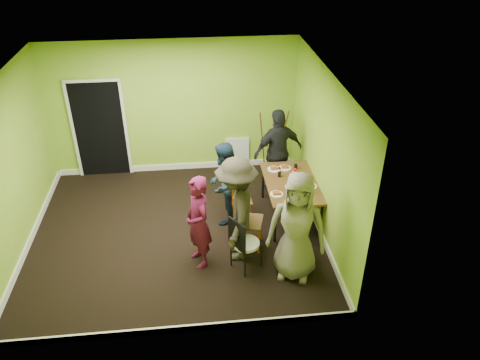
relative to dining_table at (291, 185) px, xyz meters
The scene contains 28 objects.
ground 2.18m from the dining_table, behind, with size 5.00×5.00×0.00m, color black.
room_walls 2.10m from the dining_table, behind, with size 5.04×4.54×2.82m.
dining_table is the anchor object (origin of this frame).
chair_left_far 0.98m from the dining_table, behind, with size 0.39×0.39×0.89m.
chair_left_near 1.18m from the dining_table, 142.55° to the right, with size 0.54×0.54×1.06m.
chair_back_end 0.86m from the dining_table, 95.79° to the left, with size 0.44×0.49×0.89m.
chair_front_end 1.27m from the dining_table, 97.30° to the right, with size 0.46×0.47×0.91m.
chair_bentwood 1.64m from the dining_table, 128.00° to the right, with size 0.52×0.52×0.96m.
easel 1.51m from the dining_table, 93.10° to the left, with size 0.60×0.56×1.50m.
plate_near_left 0.52m from the dining_table, 115.51° to the left, with size 0.25×0.25×0.01m, color white.
plate_near_right 0.50m from the dining_table, 131.70° to the right, with size 0.23×0.23×0.01m, color white.
plate_far_back 0.50m from the dining_table, 92.04° to the left, with size 0.24×0.24×0.01m, color white.
plate_far_front 0.56m from the dining_table, 94.32° to the right, with size 0.24×0.24×0.01m, color white.
plate_wall_back 0.27m from the dining_table, 44.57° to the left, with size 0.21×0.21×0.01m, color white.
plate_wall_front 0.36m from the dining_table, 31.52° to the right, with size 0.24×0.24×0.01m, color white.
thermos 0.18m from the dining_table, ahead, with size 0.08×0.08×0.24m, color white.
blue_bottle 0.44m from the dining_table, 59.08° to the right, with size 0.07×0.07×0.21m, color #183EB6.
orange_bottle 0.18m from the dining_table, 88.40° to the left, with size 0.03×0.03×0.08m, color orange.
glass_mid 0.29m from the dining_table, 131.02° to the left, with size 0.06×0.06×0.10m, color black.
glass_back 0.49m from the dining_table, 69.01° to the left, with size 0.07×0.07×0.10m, color black.
glass_front 0.48m from the dining_table, 75.09° to the right, with size 0.06×0.06×0.09m, color black.
cup_a 0.29m from the dining_table, 110.43° to the right, with size 0.13×0.13×0.11m, color white.
cup_b 0.21m from the dining_table, 35.89° to the left, with size 0.10×0.10×0.09m, color white.
person_standing 1.99m from the dining_table, 147.51° to the right, with size 0.57×0.38×1.57m, color #580F32.
person_left_far 1.19m from the dining_table, behind, with size 0.74×0.58×1.53m, color #152636.
person_left_near 1.44m from the dining_table, 138.33° to the right, with size 1.15×0.66×1.78m, color #2C271D.
person_back_end 0.98m from the dining_table, 93.95° to the left, with size 1.01×0.42×1.72m, color black.
person_front_end 1.52m from the dining_table, 98.78° to the right, with size 0.88×0.57×1.79m, color gray.
Camera 1 is at (0.39, -6.64, 5.08)m, focal length 35.00 mm.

